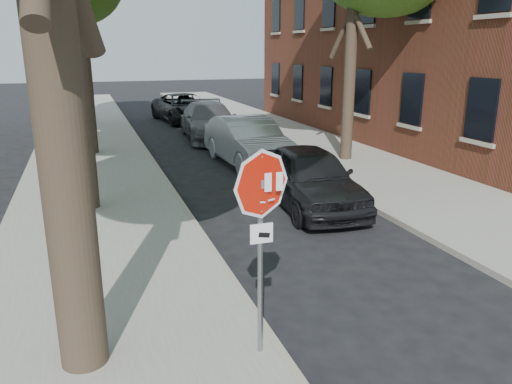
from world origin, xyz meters
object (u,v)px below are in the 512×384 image
car_b (248,142)px  car_d (184,108)px  stop_sign (261,215)px  car_c (210,121)px  car_a (310,177)px

car_b → car_d: 11.14m
stop_sign → car_c: stop_sign is taller
car_c → car_a: bearing=-85.5°
car_b → stop_sign: bearing=-110.3°
car_a → car_b: 4.96m
stop_sign → car_b: size_ratio=0.53×
car_a → car_d: car_a is taller
stop_sign → car_b: (3.30, 10.64, -1.14)m
car_a → car_c: car_c is taller
stop_sign → car_c: size_ratio=0.48×
car_d → car_a: bearing=-96.8°
car_b → car_c: 5.44m
car_a → car_b: size_ratio=0.91×
car_c → stop_sign: bearing=-97.1°
car_a → car_c: bearing=94.3°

